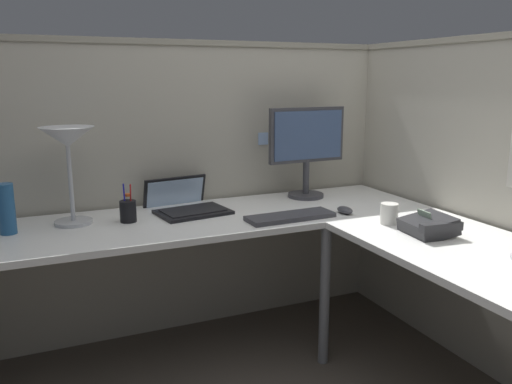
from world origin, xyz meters
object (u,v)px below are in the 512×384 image
computer_mouse (345,210)px  desk_lamp_dome (68,145)px  monitor (307,145)px  office_phone (429,226)px  pen_cup (128,211)px  thermos_flask (6,209)px  laptop (185,205)px  keyboard (290,217)px  coffee_mug (389,214)px

computer_mouse → desk_lamp_dome: size_ratio=0.23×
monitor → office_phone: bearing=-81.1°
computer_mouse → pen_cup: size_ratio=0.58×
pen_cup → thermos_flask: thermos_flask is taller
computer_mouse → desk_lamp_dome: 1.34m
pen_cup → thermos_flask: bearing=178.5°
pen_cup → office_phone: pen_cup is taller
laptop → pen_cup: 0.33m
laptop → computer_mouse: laptop is taller
computer_mouse → office_phone: 0.47m
desk_lamp_dome → thermos_flask: size_ratio=2.02×
desk_lamp_dome → pen_cup: bearing=-15.8°
keyboard → monitor: bearing=50.1°
monitor → coffee_mug: bearing=-82.8°
desk_lamp_dome → coffee_mug: bearing=-23.7°
desk_lamp_dome → pen_cup: 0.40m
office_phone → coffee_mug: bearing=103.7°
desk_lamp_dome → office_phone: bearing=-29.9°
thermos_flask → office_phone: size_ratio=0.99×
computer_mouse → pen_cup: pen_cup is taller
pen_cup → coffee_mug: 1.21m
computer_mouse → office_phone: size_ratio=0.47×
office_phone → thermos_flask: bearing=155.9°
keyboard → computer_mouse: size_ratio=4.13×
computer_mouse → office_phone: (0.13, -0.45, 0.02)m
pen_cup → keyboard: bearing=-19.8°
computer_mouse → monitor: bearing=90.1°
monitor → desk_lamp_dome: 1.25m
desk_lamp_dome → thermos_flask: desk_lamp_dome is taller
desk_lamp_dome → thermos_flask: (-0.27, -0.05, -0.25)m
monitor → laptop: monitor is taller
desk_lamp_dome → thermos_flask: bearing=-168.7°
computer_mouse → coffee_mug: bearing=-71.5°
computer_mouse → thermos_flask: size_ratio=0.47×
pen_cup → coffee_mug: pen_cup is taller
laptop → coffee_mug: laptop is taller
monitor → pen_cup: monitor is taller
pen_cup → office_phone: size_ratio=0.81×
computer_mouse → pen_cup: bearing=164.7°
thermos_flask → office_phone: (1.65, -0.74, -0.07)m
office_phone → coffee_mug: 0.21m
laptop → keyboard: (0.41, -0.37, -0.01)m
laptop → pen_cup: size_ratio=2.37×
keyboard → pen_cup: size_ratio=2.39×
monitor → computer_mouse: bearing=-89.9°
laptop → coffee_mug: 1.01m
thermos_flask → coffee_mug: size_ratio=2.29×
pen_cup → thermos_flask: 0.51m
coffee_mug → thermos_flask: bearing=161.7°
coffee_mug → laptop: bearing=141.2°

